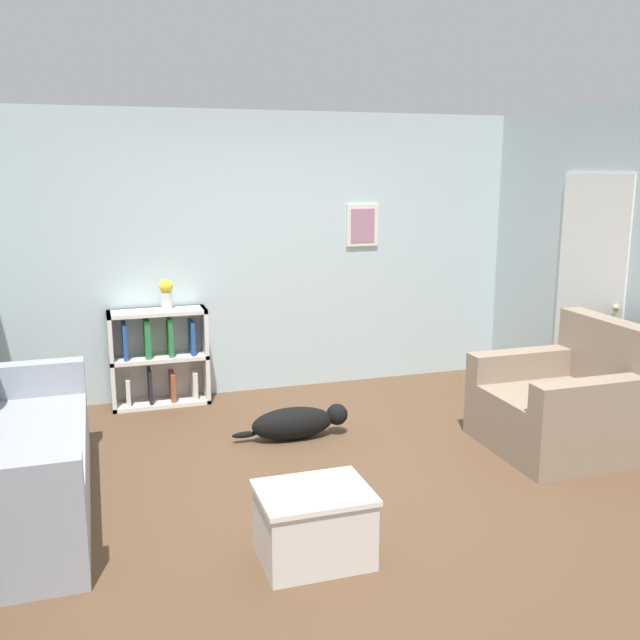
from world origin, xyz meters
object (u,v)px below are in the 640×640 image
Objects in this scene: bookshelf at (159,358)px; dog at (297,422)px; coffee_table at (314,522)px; couch at (6,463)px; recliner_chair at (567,405)px; vase at (166,293)px.

dog is (0.94, -1.19, -0.30)m from bookshelf.
bookshelf reaches higher than coffee_table.
couch is 1.97× the size of recliner_chair.
recliner_chair reaches higher than bookshelf.
coffee_table is 1.78m from dog.
coffee_table is 0.65× the size of dog.
vase is at bearing 98.93° from coffee_table.
dog is (0.40, 1.73, -0.08)m from coffee_table.
vase reaches higher than coffee_table.
couch is at bearing -120.45° from bookshelf.
couch reaches higher than dog.
recliner_chair is 1.72× the size of coffee_table.
dog is 3.47× the size of vase.
recliner_chair is 2.49m from coffee_table.
recliner_chair reaches higher than coffee_table.
vase is at bearing 144.62° from recliner_chair.
couch is at bearing -161.91° from dog.
dog is 1.70m from vase.
bookshelf is at bearing 166.33° from vase.
bookshelf is (1.09, 1.86, 0.09)m from couch.
recliner_chair is 1.11× the size of dog.
vase is (0.08, -0.02, 0.59)m from bookshelf.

